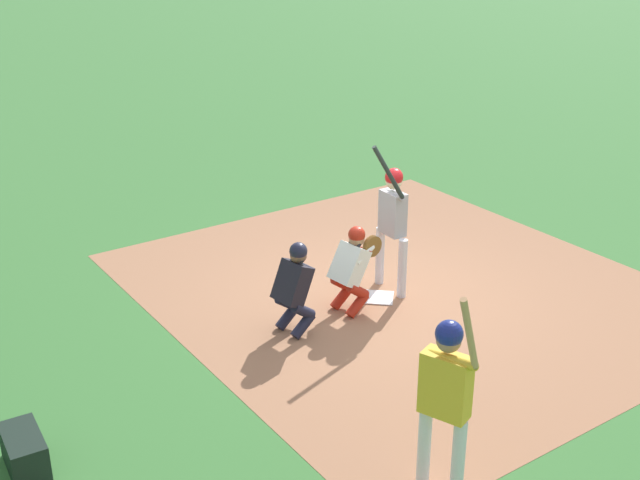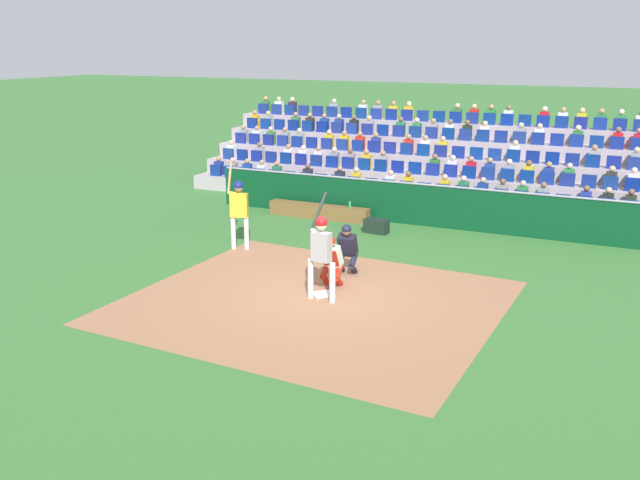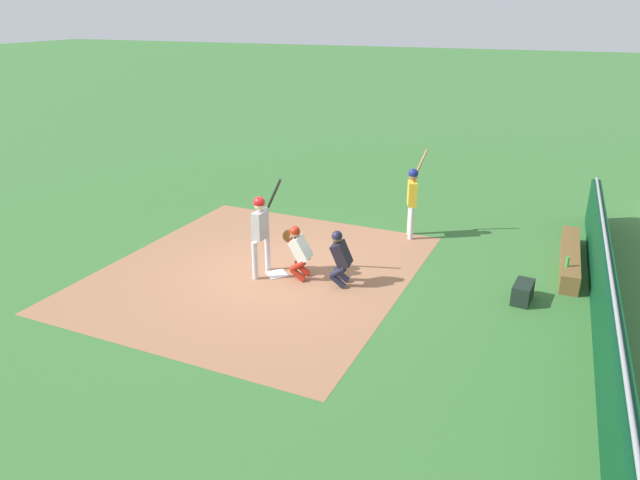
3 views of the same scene
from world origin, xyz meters
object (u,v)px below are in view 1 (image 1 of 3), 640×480
batter_at_plate (393,215)px  home_plate_umpire (295,284)px  catcher_crouching (353,265)px  equipment_duffel_bag (25,452)px  home_plate_marker (378,297)px  on_deck_batter (446,388)px

batter_at_plate → home_plate_umpire: 1.92m
catcher_crouching → equipment_duffel_bag: bearing=-82.1°
catcher_crouching → home_plate_umpire: 0.99m
catcher_crouching → home_plate_marker: bearing=95.6°
home_plate_marker → home_plate_umpire: bearing=-87.7°
home_plate_umpire → equipment_duffel_bag: size_ratio=1.82×
equipment_duffel_bag → catcher_crouching: bearing=104.7°
equipment_duffel_bag → batter_at_plate: bearing=105.0°
home_plate_umpire → on_deck_batter: size_ratio=0.55×
home_plate_umpire → equipment_duffel_bag: bearing=-80.2°
batter_at_plate → catcher_crouching: bearing=-79.9°
batter_at_plate → catcher_crouching: batter_at_plate is taller
home_plate_marker → catcher_crouching: size_ratio=0.35×
batter_at_plate → on_deck_batter: size_ratio=1.00×
home_plate_marker → batter_at_plate: 1.22m
batter_at_plate → catcher_crouching: (0.15, -0.86, -0.48)m
home_plate_umpire → on_deck_batter: 3.59m
catcher_crouching → on_deck_batter: bearing=-26.8°
home_plate_marker → home_plate_umpire: home_plate_umpire is taller
batter_at_plate → equipment_duffel_bag: batter_at_plate is taller
catcher_crouching → home_plate_umpire: bearing=-89.6°
batter_at_plate → home_plate_umpire: (0.16, -1.85, -0.49)m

